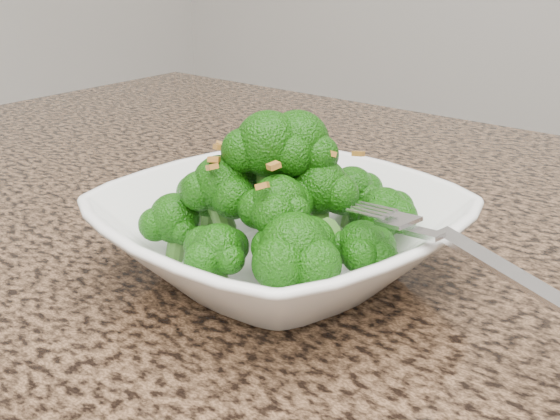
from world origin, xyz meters
The scene contains 5 objects.
granite_counter centered at (0.00, 0.30, 0.89)m, with size 1.64×1.04×0.03m, color brown.
bowl centered at (-0.15, 0.30, 0.93)m, with size 0.25×0.25×0.06m, color white.
broccoli_pile centered at (-0.15, 0.30, 1.00)m, with size 0.22×0.22×0.08m, color #16580A, non-canonical shape.
garlic_topping centered at (-0.15, 0.30, 1.04)m, with size 0.13×0.13×0.01m, color #BB7C2D, non-canonical shape.
fork centered at (-0.03, 0.30, 0.97)m, with size 0.19×0.03×0.01m, color silver, non-canonical shape.
Camera 1 is at (0.14, -0.05, 1.13)m, focal length 45.00 mm.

